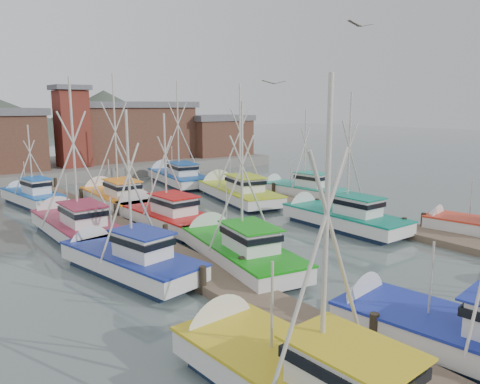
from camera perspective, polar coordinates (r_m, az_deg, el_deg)
ground at (r=26.09m, az=8.13°, el=-6.73°), size 260.00×260.00×0.00m
dock_left at (r=25.22m, az=-10.04°, el=-6.90°), size 2.30×46.00×1.50m
dock_right at (r=33.66m, az=11.71°, el=-2.53°), size 2.30×46.00×1.50m
quay at (r=57.76m, az=-18.79°, el=2.93°), size 44.00×16.00×1.20m
shed_center at (r=59.53m, az=-13.50°, el=7.37°), size 14.84×9.54×6.90m
shed_right at (r=62.25m, az=-2.96°, el=6.99°), size 8.48×6.36×5.20m
lookout_tower at (r=52.94m, az=-19.80°, el=7.61°), size 3.60×3.60×8.50m
boat_0 at (r=16.53m, az=25.26°, el=-15.66°), size 4.25×9.63×9.36m
boat_2 at (r=13.22m, az=7.17°, el=-21.63°), size 3.82×9.53×9.23m
boat_4 at (r=23.33m, az=-0.58°, el=-6.97°), size 4.35×9.57×8.68m
boat_5 at (r=30.49m, az=11.83°, el=-2.99°), size 3.70×8.99×9.24m
boat_6 at (r=22.55m, az=-13.94°, el=-7.92°), size 4.19×8.77×8.19m
boat_8 at (r=30.77m, az=-9.61°, el=-2.79°), size 3.40×9.60×8.05m
boat_9 at (r=38.39m, az=-0.54°, el=0.03°), size 5.20×10.82×10.31m
boat_10 at (r=29.44m, az=-19.53°, el=-3.85°), size 4.12×9.50×10.07m
boat_11 at (r=39.80m, az=7.08°, el=0.31°), size 3.52×8.41×8.01m
boat_12 at (r=37.28m, az=-15.01°, el=-0.65°), size 4.29×9.63×10.79m
boat_13 at (r=46.96m, az=-7.78°, el=1.87°), size 4.69×10.61×10.89m
boat_14 at (r=40.03m, az=-24.18°, el=-0.49°), size 3.35×7.88×6.80m
gull_near at (r=20.82m, az=14.47°, el=19.11°), size 1.55×0.61×0.24m
gull_far at (r=25.72m, az=4.16°, el=13.14°), size 1.55×0.63×0.24m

